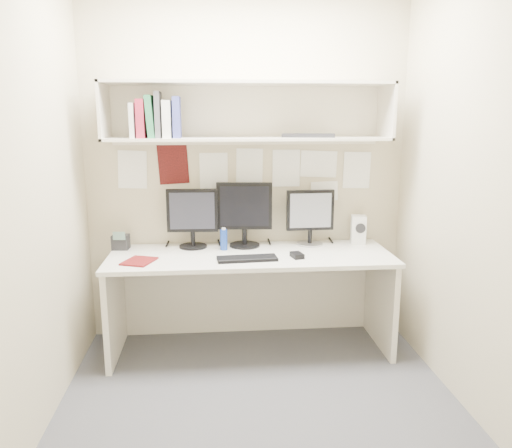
{
  "coord_description": "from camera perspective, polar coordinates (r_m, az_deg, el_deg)",
  "views": [
    {
      "loc": [
        -0.26,
        -2.76,
        1.68
      ],
      "look_at": [
        0.01,
        0.35,
        1.01
      ],
      "focal_mm": 35.0,
      "sensor_mm": 36.0,
      "label": 1
    }
  ],
  "objects": [
    {
      "name": "maroon_notebook",
      "position": [
        3.44,
        -13.22,
        -4.16
      ],
      "size": [
        0.25,
        0.27,
        0.01
      ],
      "primitive_type": "cube",
      "rotation": [
        0.0,
        0.0,
        -0.36
      ],
      "color": "#5E1011",
      "rests_on": "desk"
    },
    {
      "name": "wall_right",
      "position": [
        3.15,
        22.72,
        4.25
      ],
      "size": [
        0.02,
        2.0,
        2.6
      ],
      "primitive_type": "cube",
      "color": "#BAAE8E",
      "rests_on": "ground"
    },
    {
      "name": "mouse",
      "position": [
        3.46,
        4.71,
        -3.58
      ],
      "size": [
        0.09,
        0.12,
        0.03
      ],
      "primitive_type": "cube",
      "rotation": [
        0.0,
        0.0,
        0.22
      ],
      "color": "black",
      "rests_on": "desk"
    },
    {
      "name": "monitor_right",
      "position": [
        3.78,
        6.21,
        1.07
      ],
      "size": [
        0.36,
        0.2,
        0.42
      ],
      "rotation": [
        0.0,
        0.0,
        0.03
      ],
      "color": "#A5A5AA",
      "rests_on": "desk"
    },
    {
      "name": "desk",
      "position": [
        3.67,
        -0.62,
        -8.87
      ],
      "size": [
        2.0,
        0.7,
        0.73
      ],
      "color": "silver",
      "rests_on": "floor"
    },
    {
      "name": "wall_left",
      "position": [
        2.94,
        -23.62,
        3.68
      ],
      "size": [
        0.02,
        2.0,
        2.6
      ],
      "primitive_type": "cube",
      "color": "#BAAE8E",
      "rests_on": "ground"
    },
    {
      "name": "monitor_left",
      "position": [
        3.71,
        -7.28,
        0.97
      ],
      "size": [
        0.38,
        0.21,
        0.44
      ],
      "rotation": [
        0.0,
        0.0,
        -0.04
      ],
      "color": "black",
      "rests_on": "desk"
    },
    {
      "name": "overhead_hutch",
      "position": [
        3.63,
        -0.93,
        12.75
      ],
      "size": [
        2.0,
        0.38,
        0.4
      ],
      "color": "beige",
      "rests_on": "wall_back"
    },
    {
      "name": "speaker",
      "position": [
        3.9,
        11.61,
        -0.61
      ],
      "size": [
        0.12,
        0.13,
        0.22
      ],
      "rotation": [
        0.0,
        0.0,
        -0.16
      ],
      "color": "silver",
      "rests_on": "desk"
    },
    {
      "name": "floor",
      "position": [
        3.25,
        0.34,
        -19.06
      ],
      "size": [
        2.4,
        2.0,
        0.01
      ],
      "primitive_type": "cube",
      "color": "#454449",
      "rests_on": "ground"
    },
    {
      "name": "wall_back",
      "position": [
        3.79,
        -1.06,
        6.37
      ],
      "size": [
        2.4,
        0.02,
        2.6
      ],
      "primitive_type": "cube",
      "color": "#BAAE8E",
      "rests_on": "ground"
    },
    {
      "name": "book_stack",
      "position": [
        3.53,
        -11.32,
        11.8
      ],
      "size": [
        0.33,
        0.19,
        0.31
      ],
      "color": "beige",
      "rests_on": "overhead_hutch"
    },
    {
      "name": "pinned_papers",
      "position": [
        3.79,
        -1.05,
        5.61
      ],
      "size": [
        1.92,
        0.01,
        0.48
      ],
      "primitive_type": null,
      "color": "white",
      "rests_on": "wall_back"
    },
    {
      "name": "blue_bottle",
      "position": [
        3.64,
        -3.71,
        -1.77
      ],
      "size": [
        0.05,
        0.05,
        0.16
      ],
      "color": "navy",
      "rests_on": "desk"
    },
    {
      "name": "monitor_center",
      "position": [
        3.71,
        -1.34,
        1.39
      ],
      "size": [
        0.41,
        0.23,
        0.48
      ],
      "rotation": [
        0.0,
        0.0,
        -0.08
      ],
      "color": "black",
      "rests_on": "desk"
    },
    {
      "name": "hutch_tray",
      "position": [
        3.6,
        6.01,
        10.04
      ],
      "size": [
        0.39,
        0.22,
        0.03
      ],
      "primitive_type": "cube",
      "rotation": [
        0.0,
        0.0,
        -0.22
      ],
      "color": "black",
      "rests_on": "overhead_hutch"
    },
    {
      "name": "desk_phone",
      "position": [
        3.79,
        -15.21,
        -1.97
      ],
      "size": [
        0.13,
        0.12,
        0.14
      ],
      "rotation": [
        0.0,
        0.0,
        -0.09
      ],
      "color": "black",
      "rests_on": "desk"
    },
    {
      "name": "wall_front",
      "position": [
        1.82,
        3.33,
        0.05
      ],
      "size": [
        2.4,
        0.02,
        2.6
      ],
      "primitive_type": "cube",
      "color": "#BAAE8E",
      "rests_on": "ground"
    },
    {
      "name": "keyboard",
      "position": [
        3.39,
        -1.02,
        -3.97
      ],
      "size": [
        0.42,
        0.17,
        0.02
      ],
      "primitive_type": "cube",
      "rotation": [
        0.0,
        0.0,
        0.07
      ],
      "color": "black",
      "rests_on": "desk"
    }
  ]
}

